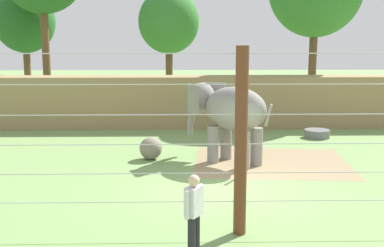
{
  "coord_description": "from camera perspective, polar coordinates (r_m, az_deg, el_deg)",
  "views": [
    {
      "loc": [
        -1.36,
        -12.8,
        4.07
      ],
      "look_at": [
        -0.99,
        2.71,
        1.4
      ],
      "focal_mm": 43.66,
      "sensor_mm": 36.0,
      "label": 1
    }
  ],
  "objects": [
    {
      "name": "embankment_wall",
      "position": [
        23.04,
        2.03,
        2.71
      ],
      "size": [
        36.0,
        1.8,
        2.49
      ],
      "primitive_type": "cube",
      "color": "#997F56",
      "rests_on": "ground"
    },
    {
      "name": "enrichment_ball",
      "position": [
        16.61,
        -5.07,
        -3.04
      ],
      "size": [
        0.8,
        0.8,
        0.8
      ],
      "primitive_type": "sphere",
      "color": "gray",
      "rests_on": "ground"
    },
    {
      "name": "zookeeper",
      "position": [
        8.91,
        0.23,
        -10.89
      ],
      "size": [
        0.39,
        0.56,
        1.67
      ],
      "color": "#232328",
      "rests_on": "ground"
    },
    {
      "name": "water_tub",
      "position": [
        21.13,
        15.03,
        -1.18
      ],
      "size": [
        1.1,
        1.1,
        0.35
      ],
      "color": "slate",
      "rests_on": "ground"
    },
    {
      "name": "dirt_patch",
      "position": [
        16.49,
        9.62,
        -4.66
      ],
      "size": [
        5.62,
        4.78,
        0.01
      ],
      "primitive_type": "cube",
      "rotation": [
        0.0,
        0.0,
        -0.09
      ],
      "color": "#937F5B",
      "rests_on": "ground"
    },
    {
      "name": "ground_plane",
      "position": [
        13.5,
        4.52,
        -7.81
      ],
      "size": [
        120.0,
        120.0,
        0.0
      ],
      "primitive_type": "plane",
      "color": "#759956"
    },
    {
      "name": "cable_fence",
      "position": [
        9.86,
        6.4,
        -2.27
      ],
      "size": [
        12.32,
        0.27,
        4.03
      ],
      "color": "brown",
      "rests_on": "ground"
    },
    {
      "name": "tree_behind_wall",
      "position": [
        29.28,
        -2.85,
        12.24
      ],
      "size": [
        3.73,
        3.73,
        7.35
      ],
      "color": "brown",
      "rests_on": "ground"
    },
    {
      "name": "elephant",
      "position": [
        15.91,
        4.49,
        1.49
      ],
      "size": [
        3.06,
        3.02,
        2.7
      ],
      "color": "gray",
      "rests_on": "ground"
    },
    {
      "name": "tree_far_left",
      "position": [
        32.33,
        -19.76,
        11.59
      ],
      "size": [
        3.83,
        3.83,
        7.48
      ],
      "color": "brown",
      "rests_on": "ground"
    }
  ]
}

